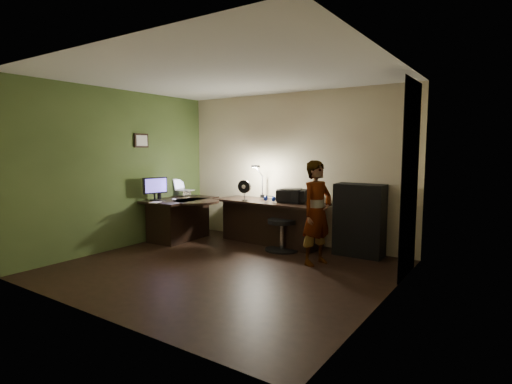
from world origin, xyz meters
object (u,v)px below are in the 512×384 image
Objects in this scene: cabinet at (359,220)px; person at (317,213)px; desk_right at (269,222)px; desk_left at (181,219)px; monitor at (155,192)px; office_chair at (282,221)px.

cabinet is 0.91m from person.
person is (1.24, -0.66, 0.38)m from desk_right.
person is (-0.36, -0.81, 0.19)m from cabinet.
monitor is (-0.15, -0.48, 0.55)m from desk_left.
person reaches higher than desk_right.
cabinet reaches higher than desk_right.
desk_right is at bearing -175.22° from cabinet.
cabinet is at bearing 15.40° from office_chair.
cabinet is at bearing 8.27° from desk_right.
desk_right is 1.46m from person.
person reaches higher than office_chair.
monitor is 0.45× the size of office_chair.
office_chair is at bearing 37.31° from monitor.
cabinet reaches higher than desk_left.
desk_left is 2.94× the size of monitor.
cabinet is (3.18, 0.78, 0.19)m from desk_left.
desk_right reaches higher than desk_left.
office_chair is at bearing -160.63° from cabinet.
desk_left is 0.74m from monitor.
monitor is at bearing -110.31° from desk_left.
person is at bearing -25.24° from desk_right.
monitor reaches higher than desk_right.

